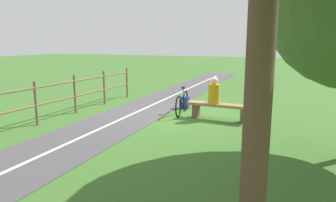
% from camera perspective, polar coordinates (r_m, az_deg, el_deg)
% --- Properties ---
extents(ground_plane, '(80.00, 80.00, 0.00)m').
position_cam_1_polar(ground_plane, '(10.06, 1.42, -2.59)').
color(ground_plane, '#3D6B28').
extents(paved_path, '(2.36, 36.01, 0.02)m').
position_cam_1_polar(paved_path, '(7.38, -19.63, -8.20)').
color(paved_path, '#4C494C').
rests_on(paved_path, ground_plane).
extents(path_centre_line, '(0.34, 32.00, 0.00)m').
position_cam_1_polar(path_centre_line, '(7.37, -19.63, -8.13)').
color(path_centre_line, silver).
rests_on(path_centre_line, paved_path).
extents(bench, '(2.01, 0.52, 0.50)m').
position_cam_1_polar(bench, '(9.51, 9.39, -1.36)').
color(bench, '#937047').
rests_on(bench, ground_plane).
extents(person_seated, '(0.39, 0.39, 0.80)m').
position_cam_1_polar(person_seated, '(9.47, 8.43, 1.64)').
color(person_seated, orange).
rests_on(person_seated, bench).
extents(bicycle, '(0.22, 1.68, 0.87)m').
position_cam_1_polar(bicycle, '(10.16, 2.57, -0.35)').
color(bicycle, black).
rests_on(bicycle, ground_plane).
extents(backpack, '(0.32, 0.28, 0.43)m').
position_cam_1_polar(backpack, '(11.01, 3.07, -0.31)').
color(backpack, navy).
rests_on(backpack, ground_plane).
extents(fence_roadside, '(0.47, 11.53, 1.26)m').
position_cam_1_polar(fence_roadside, '(8.95, -26.85, -0.65)').
color(fence_roadside, brown).
rests_on(fence_roadside, ground_plane).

